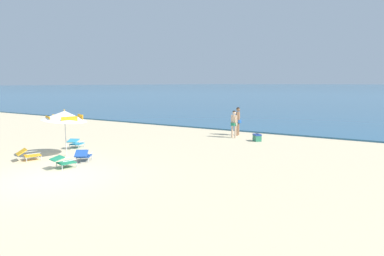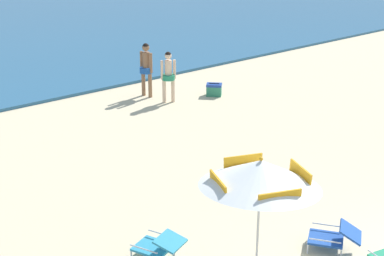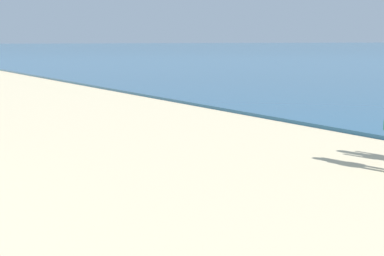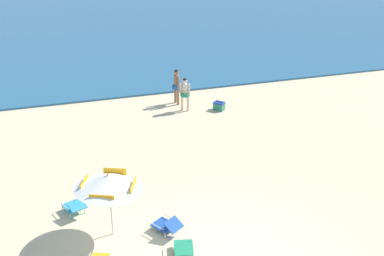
{
  "view_description": "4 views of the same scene",
  "coord_description": "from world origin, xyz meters",
  "px_view_note": "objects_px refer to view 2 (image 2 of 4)",
  "views": [
    {
      "loc": [
        9.55,
        -6.89,
        3.24
      ],
      "look_at": [
        0.57,
        8.38,
        0.77
      ],
      "focal_mm": 30.37,
      "sensor_mm": 36.0,
      "label": 1
    },
    {
      "loc": [
        -8.55,
        -2.94,
        5.54
      ],
      "look_at": [
        -0.01,
        7.24,
        0.62
      ],
      "focal_mm": 53.68,
      "sensor_mm": 36.0,
      "label": 2
    },
    {
      "loc": [
        8.58,
        2.73,
        2.25
      ],
      "look_at": [
        -0.49,
        8.27,
        0.65
      ],
      "focal_mm": 54.31,
      "sensor_mm": 36.0,
      "label": 3
    },
    {
      "loc": [
        -3.45,
        -8.46,
        8.58
      ],
      "look_at": [
        1.22,
        6.98,
        0.93
      ],
      "focal_mm": 42.69,
      "sensor_mm": 36.0,
      "label": 4
    }
  ],
  "objects_px": {
    "lounge_chair_facing_sea": "(334,236)",
    "beach_umbrella_striped_main": "(260,174)",
    "lounge_chair_spare_folded": "(159,245)",
    "person_standing_beside": "(168,73)",
    "cooler_box": "(214,90)",
    "person_standing_near_shore": "(146,66)"
  },
  "relations": [
    {
      "from": "lounge_chair_facing_sea",
      "to": "beach_umbrella_striped_main",
      "type": "bearing_deg",
      "value": 165.63
    },
    {
      "from": "beach_umbrella_striped_main",
      "to": "lounge_chair_facing_sea",
      "type": "distance_m",
      "value": 2.21
    },
    {
      "from": "lounge_chair_spare_folded",
      "to": "person_standing_beside",
      "type": "distance_m",
      "value": 8.9
    },
    {
      "from": "lounge_chair_spare_folded",
      "to": "person_standing_beside",
      "type": "bearing_deg",
      "value": 51.11
    },
    {
      "from": "lounge_chair_spare_folded",
      "to": "cooler_box",
      "type": "relative_size",
      "value": 1.64
    },
    {
      "from": "beach_umbrella_striped_main",
      "to": "person_standing_beside",
      "type": "height_order",
      "value": "beach_umbrella_striped_main"
    },
    {
      "from": "beach_umbrella_striped_main",
      "to": "person_standing_near_shore",
      "type": "bearing_deg",
      "value": 64.32
    },
    {
      "from": "lounge_chair_spare_folded",
      "to": "person_standing_near_shore",
      "type": "height_order",
      "value": "person_standing_near_shore"
    },
    {
      "from": "person_standing_near_shore",
      "to": "cooler_box",
      "type": "height_order",
      "value": "person_standing_near_shore"
    },
    {
      "from": "person_standing_beside",
      "to": "person_standing_near_shore",
      "type": "bearing_deg",
      "value": 98.8
    },
    {
      "from": "lounge_chair_spare_folded",
      "to": "person_standing_near_shore",
      "type": "distance_m",
      "value": 9.59
    },
    {
      "from": "lounge_chair_facing_sea",
      "to": "person_standing_near_shore",
      "type": "distance_m",
      "value": 10.06
    },
    {
      "from": "person_standing_beside",
      "to": "cooler_box",
      "type": "distance_m",
      "value": 1.79
    },
    {
      "from": "lounge_chair_spare_folded",
      "to": "person_standing_near_shore",
      "type": "relative_size",
      "value": 0.56
    },
    {
      "from": "person_standing_near_shore",
      "to": "lounge_chair_spare_folded",
      "type": "bearing_deg",
      "value": -124.56
    },
    {
      "from": "lounge_chair_facing_sea",
      "to": "person_standing_beside",
      "type": "distance_m",
      "value": 9.19
    },
    {
      "from": "lounge_chair_facing_sea",
      "to": "person_standing_beside",
      "type": "bearing_deg",
      "value": 70.66
    },
    {
      "from": "person_standing_near_shore",
      "to": "cooler_box",
      "type": "distance_m",
      "value": 2.34
    },
    {
      "from": "person_standing_beside",
      "to": "cooler_box",
      "type": "height_order",
      "value": "person_standing_beside"
    },
    {
      "from": "cooler_box",
      "to": "lounge_chair_spare_folded",
      "type": "bearing_deg",
      "value": -137.66
    },
    {
      "from": "lounge_chair_spare_folded",
      "to": "person_standing_beside",
      "type": "relative_size",
      "value": 0.6
    },
    {
      "from": "beach_umbrella_striped_main",
      "to": "lounge_chair_spare_folded",
      "type": "bearing_deg",
      "value": 126.56
    }
  ]
}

